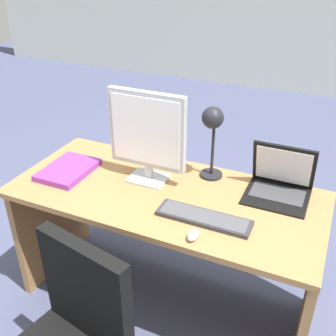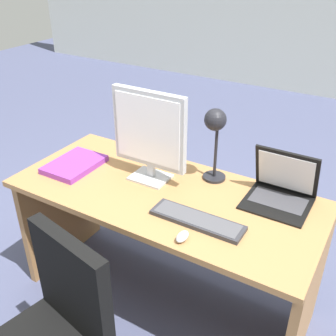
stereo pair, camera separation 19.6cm
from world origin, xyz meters
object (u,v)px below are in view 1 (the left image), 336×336
(laptop, at_px, (280,179))
(keyboard, at_px, (204,218))
(desk_lamp, at_px, (213,127))
(desk, at_px, (169,223))
(book, at_px, (68,170))
(mouse, at_px, (193,235))
(monitor, at_px, (147,133))

(laptop, relative_size, keyboard, 0.70)
(laptop, height_order, desk_lamp, desk_lamp)
(desk, distance_m, laptop, 0.63)
(book, bearing_deg, laptop, 14.24)
(desk, bearing_deg, laptop, 19.56)
(laptop, xyz_separation_m, mouse, (-0.26, -0.52, -0.06))
(mouse, xyz_separation_m, desk_lamp, (-0.10, 0.51, 0.28))
(mouse, height_order, book, mouse)
(desk_lamp, height_order, book, desk_lamp)
(monitor, relative_size, book, 1.51)
(mouse, bearing_deg, desk_lamp, 101.39)
(laptop, relative_size, desk_lamp, 0.76)
(monitor, bearing_deg, mouse, -42.21)
(desk_lamp, bearing_deg, desk, -132.41)
(keyboard, xyz_separation_m, mouse, (0.00, -0.14, 0.01))
(keyboard, bearing_deg, mouse, -88.62)
(laptop, bearing_deg, book, -165.76)
(desk, bearing_deg, desk_lamp, 47.59)
(laptop, distance_m, book, 1.12)
(monitor, height_order, book, monitor)
(monitor, height_order, laptop, monitor)
(keyboard, xyz_separation_m, desk_lamp, (-0.10, 0.36, 0.28))
(desk_lamp, bearing_deg, keyboard, -74.83)
(keyboard, height_order, desk_lamp, desk_lamp)
(laptop, xyz_separation_m, book, (-1.08, -0.27, -0.06))
(keyboard, relative_size, desk_lamp, 1.08)
(desk_lamp, bearing_deg, mouse, -78.61)
(monitor, xyz_separation_m, book, (-0.43, -0.11, -0.25))
(mouse, xyz_separation_m, book, (-0.82, 0.24, -0.00))
(laptop, bearing_deg, desk_lamp, -178.17)
(monitor, height_order, keyboard, monitor)
(book, bearing_deg, keyboard, -6.98)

